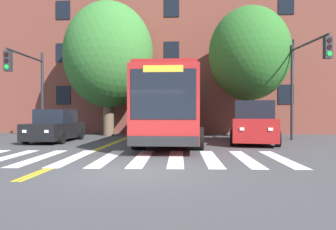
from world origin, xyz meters
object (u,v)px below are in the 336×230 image
at_px(traffic_light_far_corner, 29,78).
at_px(street_tree_curbside_large, 249,54).
at_px(car_teal_behind_bus, 181,121).
at_px(street_tree_curbside_small, 108,55).
at_px(city_bus, 172,106).
at_px(car_red_far_lane, 253,123).
at_px(car_black_near_lane, 55,127).
at_px(traffic_light_near_corner, 306,71).

distance_m(traffic_light_far_corner, street_tree_curbside_large, 13.26).
distance_m(car_teal_behind_bus, street_tree_curbside_small, 8.06).
bearing_deg(city_bus, car_red_far_lane, -5.79).
relative_size(street_tree_curbside_large, street_tree_curbside_small, 0.91).
bearing_deg(street_tree_curbside_small, traffic_light_far_corner, -130.72).
height_order(car_black_near_lane, car_teal_behind_bus, car_teal_behind_bus).
height_order(city_bus, traffic_light_far_corner, traffic_light_far_corner).
bearing_deg(car_red_far_lane, street_tree_curbside_large, 83.80).
xyz_separation_m(city_bus, car_teal_behind_bus, (0.13, 8.76, -1.06)).
xyz_separation_m(car_teal_behind_bus, street_tree_curbside_small, (-4.74, -4.62, 4.59)).
height_order(city_bus, street_tree_curbside_large, street_tree_curbside_large).
height_order(city_bus, car_red_far_lane, city_bus).
relative_size(city_bus, street_tree_curbside_small, 1.35).
distance_m(car_black_near_lane, street_tree_curbside_small, 6.70).
bearing_deg(street_tree_curbside_large, car_teal_behind_bus, 130.04).
bearing_deg(city_bus, traffic_light_far_corner, 179.31).
height_order(traffic_light_near_corner, street_tree_curbside_small, street_tree_curbside_small).
distance_m(car_black_near_lane, traffic_light_near_corner, 13.67).
xyz_separation_m(car_teal_behind_bus, traffic_light_near_corner, (6.84, -8.75, 2.91)).
relative_size(car_teal_behind_bus, street_tree_curbside_small, 0.46).
distance_m(car_black_near_lane, street_tree_curbside_large, 12.45).
distance_m(traffic_light_far_corner, street_tree_curbside_small, 5.67).
relative_size(car_black_near_lane, street_tree_curbside_large, 0.54).
height_order(city_bus, traffic_light_near_corner, traffic_light_near_corner).
bearing_deg(street_tree_curbside_small, car_red_far_lane, -27.36).
height_order(car_black_near_lane, traffic_light_far_corner, traffic_light_far_corner).
relative_size(car_black_near_lane, traffic_light_far_corner, 0.85).
relative_size(car_teal_behind_bus, traffic_light_far_corner, 0.79).
height_order(car_red_far_lane, traffic_light_near_corner, traffic_light_near_corner).
height_order(car_teal_behind_bus, traffic_light_near_corner, traffic_light_near_corner).
xyz_separation_m(city_bus, car_black_near_lane, (-6.37, -0.35, -1.12)).
bearing_deg(city_bus, street_tree_curbside_large, 36.31).
distance_m(car_black_near_lane, car_teal_behind_bus, 11.19).
xyz_separation_m(car_red_far_lane, street_tree_curbside_small, (-8.82, 4.57, 4.42)).
distance_m(city_bus, street_tree_curbside_small, 7.13).
bearing_deg(city_bus, car_black_near_lane, -176.86).
height_order(city_bus, car_black_near_lane, city_bus).
height_order(car_red_far_lane, street_tree_curbside_small, street_tree_curbside_small).
bearing_deg(street_tree_curbside_large, traffic_light_far_corner, -165.42).
distance_m(car_red_far_lane, traffic_light_near_corner, 3.90).
relative_size(car_red_far_lane, car_teal_behind_bus, 1.30).
height_order(city_bus, street_tree_curbside_small, street_tree_curbside_small).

